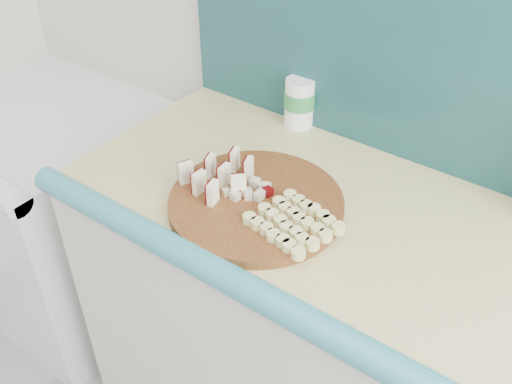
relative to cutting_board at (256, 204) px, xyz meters
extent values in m
cube|color=white|center=(-0.92, 0.10, -0.52)|extent=(0.70, 0.70, 0.80)
cylinder|color=#431D0E|center=(0.00, 0.00, 0.00)|extent=(0.46, 0.46, 0.02)
cube|color=#FDF3CB|center=(-0.16, -0.04, 0.04)|extent=(0.02, 0.04, 0.05)
cube|color=#470507|center=(-0.17, -0.04, 0.04)|extent=(0.01, 0.03, 0.05)
cube|color=#FDF3CB|center=(-0.14, 0.01, 0.04)|extent=(0.02, 0.04, 0.05)
cube|color=#470507|center=(-0.14, 0.01, 0.04)|extent=(0.01, 0.03, 0.05)
cube|color=#FDF3CB|center=(-0.11, 0.06, 0.04)|extent=(0.02, 0.04, 0.05)
cube|color=#470507|center=(-0.11, 0.07, 0.04)|extent=(0.01, 0.03, 0.05)
cube|color=#FDF3CB|center=(-0.12, -0.05, 0.04)|extent=(0.02, 0.04, 0.05)
cube|color=#470507|center=(-0.12, -0.05, 0.04)|extent=(0.01, 0.03, 0.05)
cube|color=#FDF3CB|center=(-0.09, 0.00, 0.04)|extent=(0.02, 0.04, 0.05)
cube|color=#470507|center=(-0.10, 0.00, 0.04)|extent=(0.01, 0.03, 0.05)
cube|color=#FDF3CB|center=(-0.06, 0.05, 0.04)|extent=(0.02, 0.04, 0.05)
cube|color=#470507|center=(-0.07, 0.05, 0.04)|extent=(0.01, 0.03, 0.05)
cube|color=#FDF3CB|center=(-0.07, -0.06, 0.04)|extent=(0.02, 0.04, 0.05)
cube|color=#470507|center=(-0.08, -0.06, 0.04)|extent=(0.01, 0.03, 0.05)
cube|color=#FDF3CB|center=(-0.04, -0.01, 0.04)|extent=(0.02, 0.04, 0.05)
cube|color=#470507|center=(-0.05, -0.01, 0.04)|extent=(0.01, 0.03, 0.05)
cube|color=beige|center=(-0.01, 0.00, 0.02)|extent=(0.02, 0.02, 0.02)
cube|color=beige|center=(-0.01, 0.01, 0.02)|extent=(0.02, 0.02, 0.02)
cube|color=#470507|center=(-0.01, 0.02, 0.02)|extent=(0.02, 0.02, 0.02)
cube|color=beige|center=(-0.02, 0.01, 0.02)|extent=(0.02, 0.02, 0.02)
cube|color=beige|center=(-0.03, 0.02, 0.02)|extent=(0.02, 0.02, 0.02)
cube|color=beige|center=(-0.04, 0.03, 0.02)|extent=(0.02, 0.02, 0.02)
cube|color=beige|center=(-0.03, 0.01, 0.02)|extent=(0.02, 0.02, 0.02)
cube|color=beige|center=(-0.04, 0.00, 0.02)|extent=(0.02, 0.02, 0.02)
cube|color=#470507|center=(-0.05, -0.01, 0.02)|extent=(0.02, 0.02, 0.02)
cube|color=beige|center=(-0.03, -0.01, 0.02)|extent=(0.02, 0.02, 0.02)
cube|color=beige|center=(-0.02, -0.02, 0.02)|extent=(0.02, 0.02, 0.02)
cube|color=beige|center=(-0.02, 0.00, 0.02)|extent=(0.02, 0.02, 0.02)
cube|color=beige|center=(-0.01, -0.01, 0.02)|extent=(0.02, 0.02, 0.02)
cylinder|color=#E0D789|center=(0.03, -0.07, 0.02)|extent=(0.03, 0.03, 0.02)
cylinder|color=#E0D789|center=(0.06, -0.07, 0.02)|extent=(0.03, 0.03, 0.02)
cylinder|color=#E0D789|center=(0.08, -0.08, 0.02)|extent=(0.03, 0.03, 0.02)
cylinder|color=#E0D789|center=(0.10, -0.08, 0.02)|extent=(0.03, 0.03, 0.02)
cylinder|color=#E0D789|center=(0.12, -0.09, 0.02)|extent=(0.03, 0.03, 0.02)
cylinder|color=#E0D789|center=(0.15, -0.09, 0.02)|extent=(0.03, 0.03, 0.02)
cylinder|color=#E0D789|center=(0.17, -0.10, 0.02)|extent=(0.03, 0.03, 0.02)
cylinder|color=#E0D789|center=(0.04, -0.03, 0.02)|extent=(0.03, 0.03, 0.02)
cylinder|color=#E0D789|center=(0.07, -0.03, 0.02)|extent=(0.03, 0.03, 0.02)
cylinder|color=#E0D789|center=(0.09, -0.04, 0.02)|extent=(0.03, 0.03, 0.02)
cylinder|color=#E0D789|center=(0.11, -0.04, 0.02)|extent=(0.03, 0.03, 0.02)
cylinder|color=#E0D789|center=(0.13, -0.05, 0.02)|extent=(0.03, 0.03, 0.02)
cylinder|color=#E0D789|center=(0.16, -0.06, 0.02)|extent=(0.03, 0.03, 0.02)
cylinder|color=#E0D789|center=(0.18, -0.06, 0.02)|extent=(0.03, 0.03, 0.02)
cylinder|color=#E0D789|center=(0.05, 0.01, 0.02)|extent=(0.03, 0.03, 0.02)
cylinder|color=#E0D789|center=(0.07, 0.00, 0.02)|extent=(0.03, 0.03, 0.02)
cylinder|color=#E0D789|center=(0.10, 0.00, 0.02)|extent=(0.03, 0.03, 0.02)
cylinder|color=#E0D789|center=(0.12, -0.01, 0.02)|extent=(0.03, 0.03, 0.02)
cylinder|color=#E0D789|center=(0.14, -0.01, 0.02)|extent=(0.03, 0.03, 0.02)
cylinder|color=#E0D789|center=(0.16, -0.02, 0.02)|extent=(0.03, 0.03, 0.02)
cylinder|color=#E0D789|center=(0.19, -0.02, 0.02)|extent=(0.03, 0.03, 0.02)
cylinder|color=#E0D789|center=(0.06, 0.05, 0.02)|extent=(0.03, 0.03, 0.02)
cylinder|color=#E0D789|center=(0.08, 0.04, 0.02)|extent=(0.03, 0.03, 0.02)
cylinder|color=#E0D789|center=(0.11, 0.04, 0.02)|extent=(0.03, 0.03, 0.02)
cylinder|color=#E0D789|center=(0.13, 0.03, 0.02)|extent=(0.03, 0.03, 0.02)
cylinder|color=#E0D789|center=(0.15, 0.03, 0.02)|extent=(0.03, 0.03, 0.02)
cylinder|color=#E0D789|center=(0.17, 0.02, 0.02)|extent=(0.03, 0.03, 0.02)
cylinder|color=#E0D789|center=(0.20, 0.01, 0.02)|extent=(0.03, 0.03, 0.02)
cylinder|color=white|center=(-0.12, 0.36, 0.05)|extent=(0.08, 0.08, 0.13)
cylinder|color=#338D45|center=(-0.12, 0.36, 0.07)|extent=(0.08, 0.08, 0.04)
camera|label=1|loc=(0.57, -0.79, 0.79)|focal=40.00mm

